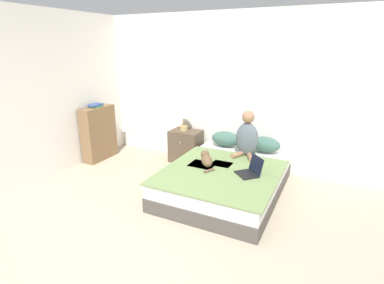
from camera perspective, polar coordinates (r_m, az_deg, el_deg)
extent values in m
cube|color=white|center=(5.10, 8.02, 9.41)|extent=(5.81, 0.05, 2.55)
cube|color=white|center=(5.17, -25.55, 7.95)|extent=(0.05, 4.24, 2.55)
cube|color=#4C4742|center=(4.38, 6.44, -8.20)|extent=(1.47, 2.02, 0.19)
cube|color=silver|center=(4.30, 6.53, -5.95)|extent=(1.45, 1.99, 0.18)
cube|color=#758E56|center=(4.09, 5.59, -5.71)|extent=(1.52, 1.61, 0.02)
cube|color=#B2BC70|center=(4.34, 5.67, -4.21)|extent=(0.28, 0.23, 0.01)
cube|color=#B2BC70|center=(4.30, 1.95, -4.34)|extent=(0.36, 0.30, 0.01)
ellipsoid|color=#42665B|center=(5.07, 6.40, 0.61)|extent=(0.48, 0.28, 0.24)
ellipsoid|color=#42665B|center=(4.89, 13.69, -0.45)|extent=(0.48, 0.28, 0.24)
ellipsoid|color=slate|center=(4.64, 10.43, 0.55)|extent=(0.35, 0.19, 0.52)
sphere|color=#9E7051|center=(4.55, 10.67, 4.70)|extent=(0.19, 0.19, 0.19)
cylinder|color=#9E7051|center=(4.62, 8.70, -2.37)|extent=(0.17, 0.25, 0.07)
cylinder|color=#9E7051|center=(4.57, 10.98, -2.72)|extent=(0.17, 0.25, 0.07)
ellipsoid|color=brown|center=(4.22, 2.85, -3.58)|extent=(0.30, 0.34, 0.15)
sphere|color=brown|center=(4.38, 2.49, -2.40)|extent=(0.12, 0.12, 0.12)
cone|color=brown|center=(4.36, 2.06, -1.85)|extent=(0.06, 0.06, 0.06)
cone|color=brown|center=(4.37, 2.93, -1.82)|extent=(0.06, 0.06, 0.06)
cylinder|color=brown|center=(4.06, 3.31, -5.43)|extent=(0.11, 0.17, 0.03)
cube|color=black|center=(4.02, 10.32, -6.07)|extent=(0.36, 0.36, 0.02)
cube|color=black|center=(4.04, 12.13, -4.22)|extent=(0.24, 0.24, 0.22)
cube|color=brown|center=(5.39, -1.18, -0.78)|extent=(0.54, 0.39, 0.57)
sphere|color=tan|center=(5.18, -2.24, -0.11)|extent=(0.03, 0.03, 0.03)
cylinder|color=tan|center=(5.31, -1.58, 2.66)|extent=(0.14, 0.14, 0.09)
cylinder|color=tan|center=(5.28, -1.59, 4.00)|extent=(0.02, 0.02, 0.17)
cone|color=white|center=(5.24, -1.61, 6.16)|extent=(0.26, 0.26, 0.24)
cube|color=brown|center=(5.72, -17.32, 1.59)|extent=(0.24, 0.68, 0.97)
cube|color=#3D7A51|center=(5.60, -17.88, 6.48)|extent=(0.18, 0.18, 0.03)
cube|color=#334C8E|center=(5.60, -17.88, 6.76)|extent=(0.16, 0.24, 0.03)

